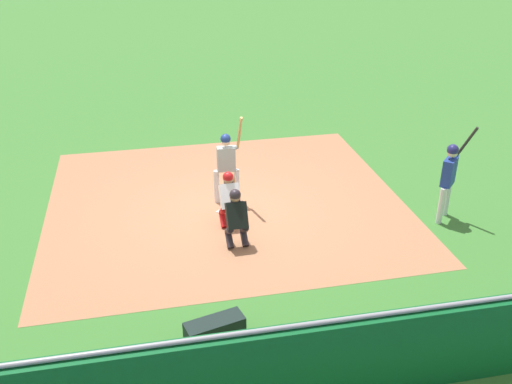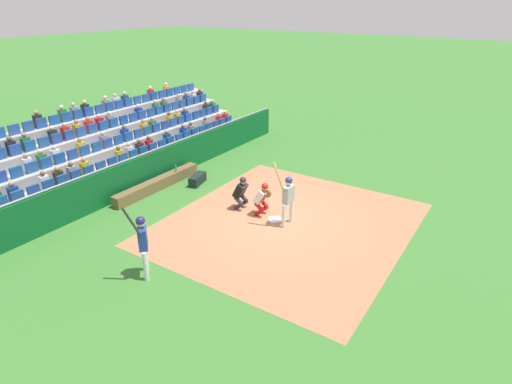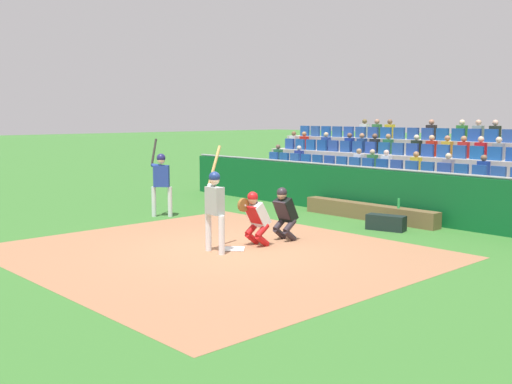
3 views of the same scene
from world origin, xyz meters
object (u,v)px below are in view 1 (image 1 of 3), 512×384
(catcher_crouching, at_px, (230,196))
(on_deck_batter, at_px, (449,173))
(batter_at_plate, at_px, (227,161))
(water_bottle_on_bench, at_px, (240,349))
(home_plate_marker, at_px, (229,211))
(equipment_duffel_bag, at_px, (215,330))
(home_plate_umpire, at_px, (236,216))
(dugout_bench, at_px, (307,360))

(catcher_crouching, xyz_separation_m, on_deck_batter, (4.79, -0.73, 0.44))
(catcher_crouching, relative_size, on_deck_batter, 0.56)
(on_deck_batter, bearing_deg, batter_at_plate, 158.98)
(on_deck_batter, bearing_deg, water_bottle_on_bench, -143.89)
(home_plate_marker, xyz_separation_m, equipment_duffel_bag, (-0.91, -4.30, 0.18))
(home_plate_umpire, distance_m, water_bottle_on_bench, 3.79)
(water_bottle_on_bench, bearing_deg, dugout_bench, -3.46)
(home_plate_umpire, xyz_separation_m, on_deck_batter, (4.79, 0.18, 0.44))
(home_plate_marker, xyz_separation_m, water_bottle_on_bench, (-0.65, -5.22, 0.56))
(dugout_bench, bearing_deg, equipment_duffel_bag, 142.41)
(home_plate_umpire, bearing_deg, catcher_crouching, 89.60)
(home_plate_marker, relative_size, home_plate_umpire, 0.34)
(batter_at_plate, bearing_deg, home_plate_marker, -95.51)
(batter_at_plate, distance_m, on_deck_batter, 5.01)
(home_plate_marker, bearing_deg, dugout_bench, -86.02)
(water_bottle_on_bench, height_order, on_deck_batter, on_deck_batter)
(water_bottle_on_bench, bearing_deg, equipment_duffel_bag, 105.78)
(home_plate_marker, distance_m, dugout_bench, 5.30)
(home_plate_marker, distance_m, catcher_crouching, 0.89)
(catcher_crouching, bearing_deg, batter_at_plate, 84.15)
(dugout_bench, relative_size, water_bottle_on_bench, 15.89)
(equipment_duffel_bag, height_order, on_deck_batter, on_deck_batter)
(home_plate_marker, bearing_deg, on_deck_batter, -15.37)
(catcher_crouching, relative_size, dugout_bench, 0.29)
(home_plate_marker, bearing_deg, catcher_crouching, -96.15)
(equipment_duffel_bag, bearing_deg, on_deck_batter, 13.34)
(home_plate_marker, xyz_separation_m, home_plate_umpire, (-0.07, -1.48, 0.68))
(home_plate_marker, relative_size, water_bottle_on_bench, 1.62)
(home_plate_marker, bearing_deg, home_plate_umpire, -92.61)
(batter_at_plate, height_order, on_deck_batter, batter_at_plate)
(water_bottle_on_bench, distance_m, equipment_duffel_bag, 1.03)
(water_bottle_on_bench, bearing_deg, catcher_crouching, 82.78)
(home_plate_umpire, height_order, on_deck_batter, on_deck_batter)
(dugout_bench, height_order, equipment_duffel_bag, dugout_bench)
(catcher_crouching, xyz_separation_m, equipment_duffel_bag, (-0.85, -3.73, -0.51))
(batter_at_plate, bearing_deg, on_deck_batter, -21.02)
(home_plate_marker, distance_m, equipment_duffel_bag, 4.40)
(home_plate_umpire, bearing_deg, batter_at_plate, 86.66)
(home_plate_marker, height_order, dugout_bench, dugout_bench)
(equipment_duffel_bag, bearing_deg, dugout_bench, -52.26)
(home_plate_umpire, distance_m, equipment_duffel_bag, 2.99)
(catcher_crouching, height_order, on_deck_batter, on_deck_batter)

